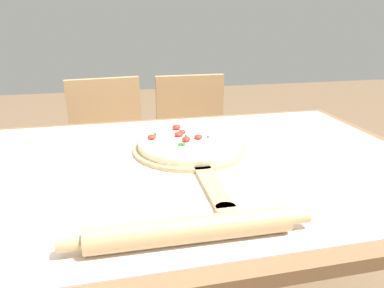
{
  "coord_description": "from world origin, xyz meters",
  "views": [
    {
      "loc": [
        -0.17,
        -0.89,
        1.17
      ],
      "look_at": [
        0.04,
        0.06,
        0.81
      ],
      "focal_mm": 32.0,
      "sensor_mm": 36.0,
      "label": 1
    }
  ],
  "objects_px": {
    "pizza_peel": "(192,151)",
    "pizza": "(190,142)",
    "rolling_pin": "(191,230)",
    "chair_right": "(193,144)",
    "chair_left": "(110,151)"
  },
  "relations": [
    {
      "from": "pizza_peel",
      "to": "pizza",
      "type": "bearing_deg",
      "value": 91.05
    },
    {
      "from": "pizza_peel",
      "to": "pizza",
      "type": "distance_m",
      "value": 0.03
    },
    {
      "from": "pizza",
      "to": "rolling_pin",
      "type": "relative_size",
      "value": 0.68
    },
    {
      "from": "pizza_peel",
      "to": "pizza",
      "type": "xyz_separation_m",
      "value": [
        -0.0,
        0.03,
        0.02
      ]
    },
    {
      "from": "pizza_peel",
      "to": "chair_right",
      "type": "xyz_separation_m",
      "value": [
        0.18,
        0.79,
        -0.28
      ]
    },
    {
      "from": "pizza_peel",
      "to": "pizza",
      "type": "relative_size",
      "value": 1.79
    },
    {
      "from": "pizza_peel",
      "to": "rolling_pin",
      "type": "bearing_deg",
      "value": -102.41
    },
    {
      "from": "pizza",
      "to": "rolling_pin",
      "type": "xyz_separation_m",
      "value": [
        -0.09,
        -0.46,
        -0.0
      ]
    },
    {
      "from": "pizza_peel",
      "to": "chair_left",
      "type": "height_order",
      "value": "chair_left"
    },
    {
      "from": "rolling_pin",
      "to": "chair_right",
      "type": "distance_m",
      "value": 1.29
    },
    {
      "from": "pizza_peel",
      "to": "rolling_pin",
      "type": "xyz_separation_m",
      "value": [
        -0.1,
        -0.43,
        0.02
      ]
    },
    {
      "from": "pizza",
      "to": "pizza_peel",
      "type": "bearing_deg",
      "value": -88.95
    },
    {
      "from": "rolling_pin",
      "to": "chair_right",
      "type": "height_order",
      "value": "chair_right"
    },
    {
      "from": "chair_left",
      "to": "chair_right",
      "type": "distance_m",
      "value": 0.46
    },
    {
      "from": "pizza_peel",
      "to": "chair_right",
      "type": "relative_size",
      "value": 0.66
    }
  ]
}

